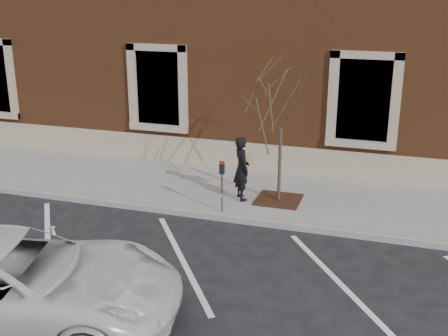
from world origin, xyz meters
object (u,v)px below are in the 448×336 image
(parking_meter, at_px, (222,177))
(white_truck, at_px, (7,283))
(man, at_px, (242,168))
(sapling, at_px, (282,107))

(parking_meter, relative_size, white_truck, 0.23)
(man, relative_size, parking_meter, 1.28)
(man, bearing_deg, parking_meter, 133.35)
(parking_meter, height_order, white_truck, white_truck)
(parking_meter, xyz_separation_m, sapling, (1.13, 1.17, 1.51))
(sapling, xyz_separation_m, white_truck, (-3.04, -6.49, -1.76))
(sapling, height_order, white_truck, sapling)
(white_truck, bearing_deg, man, -33.39)
(sapling, bearing_deg, man, -168.30)
(parking_meter, bearing_deg, white_truck, -88.21)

